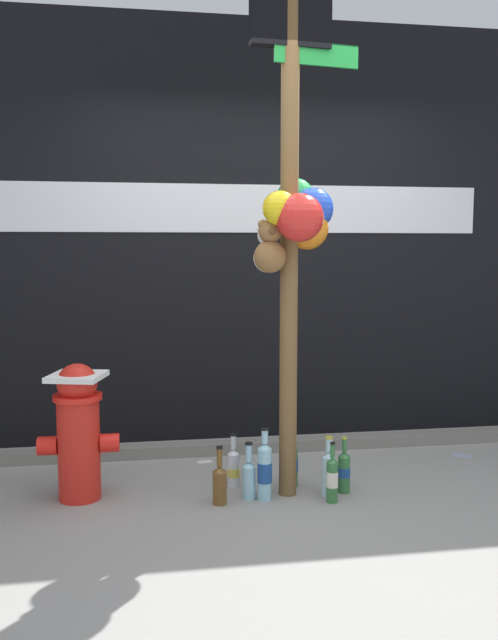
{
  "coord_description": "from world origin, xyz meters",
  "views": [
    {
      "loc": [
        -0.83,
        -3.25,
        1.41
      ],
      "look_at": [
        -0.26,
        0.35,
        1.01
      ],
      "focal_mm": 37.24,
      "sensor_mm": 36.0,
      "label": 1
    }
  ],
  "objects_px": {
    "bottle_3": "(233,467)",
    "bottle_7": "(332,479)",
    "bottle_2": "(329,471)",
    "bottle_0": "(292,464)",
    "fire_hydrant": "(78,428)",
    "bottle_1": "(249,477)",
    "bottle_4": "(344,471)",
    "bottle_5": "(265,470)",
    "bottle_6": "(220,483)",
    "memorial_post": "(293,205)"
  },
  "relations": [
    {
      "from": "bottle_2",
      "to": "bottle_3",
      "type": "bearing_deg",
      "value": 156.17
    },
    {
      "from": "bottle_5",
      "to": "bottle_6",
      "type": "xyz_separation_m",
      "value": [
        -0.26,
        -0.02,
        -0.05
      ]
    },
    {
      "from": "memorial_post",
      "to": "bottle_2",
      "type": "relative_size",
      "value": 8.22
    },
    {
      "from": "memorial_post",
      "to": "fire_hydrant",
      "type": "xyz_separation_m",
      "value": [
        -1.19,
        0.12,
        -1.24
      ]
    },
    {
      "from": "bottle_0",
      "to": "bottle_2",
      "type": "distance_m",
      "value": 0.25
    },
    {
      "from": "fire_hydrant",
      "to": "bottle_5",
      "type": "height_order",
      "value": "fire_hydrant"
    },
    {
      "from": "bottle_0",
      "to": "bottle_1",
      "type": "relative_size",
      "value": 1.04
    },
    {
      "from": "bottle_3",
      "to": "fire_hydrant",
      "type": "bearing_deg",
      "value": -176.94
    },
    {
      "from": "bottle_1",
      "to": "bottle_5",
      "type": "relative_size",
      "value": 0.79
    },
    {
      "from": "bottle_1",
      "to": "bottle_6",
      "type": "height_order",
      "value": "same"
    },
    {
      "from": "bottle_1",
      "to": "bottle_6",
      "type": "relative_size",
      "value": 1.0
    },
    {
      "from": "bottle_2",
      "to": "bottle_5",
      "type": "relative_size",
      "value": 0.84
    },
    {
      "from": "bottle_3",
      "to": "bottle_4",
      "type": "relative_size",
      "value": 0.98
    },
    {
      "from": "fire_hydrant",
      "to": "memorial_post",
      "type": "bearing_deg",
      "value": -5.9
    },
    {
      "from": "bottle_0",
      "to": "bottle_7",
      "type": "height_order",
      "value": "bottle_7"
    },
    {
      "from": "memorial_post",
      "to": "bottle_6",
      "type": "relative_size",
      "value": 8.71
    },
    {
      "from": "bottle_0",
      "to": "bottle_5",
      "type": "xyz_separation_m",
      "value": [
        -0.2,
        -0.19,
        0.04
      ]
    },
    {
      "from": "bottle_1",
      "to": "bottle_3",
      "type": "xyz_separation_m",
      "value": [
        -0.06,
        0.2,
        -0.01
      ]
    },
    {
      "from": "bottle_0",
      "to": "bottle_7",
      "type": "relative_size",
      "value": 0.99
    },
    {
      "from": "bottle_2",
      "to": "bottle_6",
      "type": "relative_size",
      "value": 1.06
    },
    {
      "from": "bottle_2",
      "to": "bottle_4",
      "type": "bearing_deg",
      "value": 19.02
    },
    {
      "from": "bottle_1",
      "to": "bottle_5",
      "type": "bearing_deg",
      "value": -16.92
    },
    {
      "from": "bottle_3",
      "to": "bottle_7",
      "type": "bearing_deg",
      "value": -32.79
    },
    {
      "from": "bottle_0",
      "to": "bottle_4",
      "type": "distance_m",
      "value": 0.31
    },
    {
      "from": "bottle_5",
      "to": "bottle_7",
      "type": "height_order",
      "value": "bottle_5"
    },
    {
      "from": "bottle_6",
      "to": "bottle_1",
      "type": "bearing_deg",
      "value": 16.46
    },
    {
      "from": "bottle_4",
      "to": "bottle_7",
      "type": "height_order",
      "value": "bottle_7"
    },
    {
      "from": "bottle_1",
      "to": "bottle_4",
      "type": "relative_size",
      "value": 0.99
    },
    {
      "from": "bottle_2",
      "to": "bottle_7",
      "type": "height_order",
      "value": "bottle_2"
    },
    {
      "from": "fire_hydrant",
      "to": "bottle_5",
      "type": "xyz_separation_m",
      "value": [
        1.03,
        -0.18,
        -0.23
      ]
    },
    {
      "from": "memorial_post",
      "to": "bottle_4",
      "type": "relative_size",
      "value": 8.61
    },
    {
      "from": "bottle_3",
      "to": "bottle_6",
      "type": "distance_m",
      "value": 0.28
    },
    {
      "from": "bottle_0",
      "to": "bottle_7",
      "type": "distance_m",
      "value": 0.33
    },
    {
      "from": "bottle_3",
      "to": "bottle_7",
      "type": "height_order",
      "value": "bottle_7"
    },
    {
      "from": "bottle_2",
      "to": "bottle_7",
      "type": "bearing_deg",
      "value": -94.67
    },
    {
      "from": "bottle_2",
      "to": "bottle_3",
      "type": "height_order",
      "value": "bottle_2"
    },
    {
      "from": "bottle_1",
      "to": "bottle_3",
      "type": "relative_size",
      "value": 1.01
    },
    {
      "from": "bottle_2",
      "to": "bottle_7",
      "type": "relative_size",
      "value": 1.01
    },
    {
      "from": "memorial_post",
      "to": "bottle_2",
      "type": "bearing_deg",
      "value": -15.82
    },
    {
      "from": "bottle_2",
      "to": "bottle_0",
      "type": "bearing_deg",
      "value": 132.91
    },
    {
      "from": "fire_hydrant",
      "to": "bottle_7",
      "type": "relative_size",
      "value": 2.26
    },
    {
      "from": "memorial_post",
      "to": "bottle_5",
      "type": "xyz_separation_m",
      "value": [
        -0.17,
        -0.06,
        -1.47
      ]
    },
    {
      "from": "bottle_1",
      "to": "bottle_7",
      "type": "distance_m",
      "value": 0.47
    },
    {
      "from": "bottle_3",
      "to": "bottle_7",
      "type": "distance_m",
      "value": 0.6
    },
    {
      "from": "bottle_4",
      "to": "memorial_post",
      "type": "bearing_deg",
      "value": 175.77
    },
    {
      "from": "bottle_4",
      "to": "bottle_1",
      "type": "bearing_deg",
      "value": -178.88
    },
    {
      "from": "fire_hydrant",
      "to": "bottle_2",
      "type": "relative_size",
      "value": 2.24
    },
    {
      "from": "bottle_3",
      "to": "bottle_1",
      "type": "bearing_deg",
      "value": -73.74
    },
    {
      "from": "fire_hydrant",
      "to": "bottle_6",
      "type": "relative_size",
      "value": 2.37
    },
    {
      "from": "bottle_4",
      "to": "bottle_3",
      "type": "bearing_deg",
      "value": 162.66
    }
  ]
}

